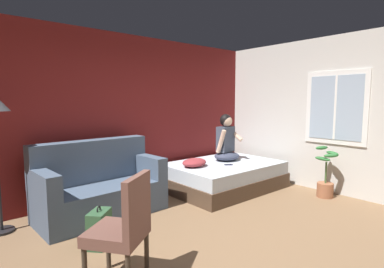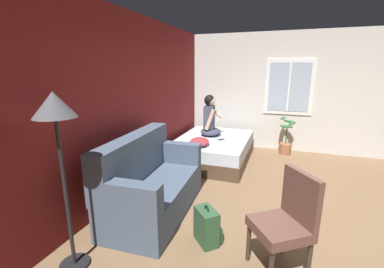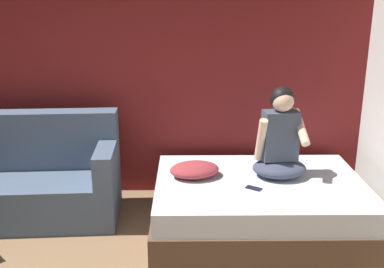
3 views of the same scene
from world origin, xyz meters
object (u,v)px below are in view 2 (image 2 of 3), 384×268
Objects in this scene: side_chair at (287,219)px; backpack at (207,227)px; bed at (213,149)px; potted_plant at (286,141)px; couch at (151,184)px; throw_pillow at (199,142)px; cell_phone at (221,139)px; floor_lamp at (56,123)px; person_seated at (210,119)px.

backpack is (0.12, 0.80, -0.34)m from side_chair.
backpack is at bearing -166.37° from bed.
bed is 2.39× the size of potted_plant.
couch is 3.63× the size of throw_pillow.
cell_phone is 0.08× the size of floor_lamp.
throw_pillow is (-0.82, -0.03, -0.29)m from person_seated.
side_chair is at bearing -144.22° from throw_pillow.
cell_phone is (2.56, 0.45, 0.29)m from backpack.
throw_pillow is 0.56× the size of potted_plant.
potted_plant is at bearing -0.17° from side_chair.
bed is at bearing 122.41° from potted_plant.
throw_pillow is 0.28× the size of floor_lamp.
floor_lamp is (-3.33, 0.68, 0.94)m from cell_phone.
person_seated is 1.82m from potted_plant.
floor_lamp is at bearing 108.73° from side_chair.
couch is 1.01m from backpack.
couch is 1.58m from floor_lamp.
couch is at bearing 176.98° from person_seated.
bed is 4.24× the size of throw_pillow.
couch is 2.22m from cell_phone.
person_seated reaches higher than side_chair.
person_seated is 0.51× the size of floor_lamp.
throw_pillow is 3.33× the size of cell_phone.
bed is at bearing 9.59° from cell_phone.
couch is at bearing 66.68° from backpack.
couch is at bearing 174.52° from throw_pillow.
cell_phone reaches higher than backpack.
side_chair is 0.87m from backpack.
couch is 2.50m from person_seated.
couch is 12.10× the size of cell_phone.
side_chair is 1.15× the size of potted_plant.
couch is (-2.25, 0.27, 0.16)m from bed.
potted_plant reaches higher than backpack.
person_seated is 1.82× the size of throw_pillow.
cell_phone is at bearing -11.87° from couch.
couch is at bearing 73.20° from side_chair.
side_chair is 0.58× the size of floor_lamp.
bed is 3.13m from side_chair.
bed is 2.72m from backpack.
floor_lamp is 2.00× the size of potted_plant.
person_seated reaches higher than potted_plant.
backpack is 3.65m from potted_plant.
person_seated reaches higher than cell_phone.
floor_lamp is at bearing 174.46° from person_seated.
floor_lamp reaches higher than backpack.
potted_plant is (1.54, -1.56, -0.25)m from throw_pillow.
side_chair is at bearing -106.80° from couch.
potted_plant is at bearing -107.69° from cell_phone.
bed is 2.32× the size of person_seated.
cell_phone is at bearing -114.11° from bed.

